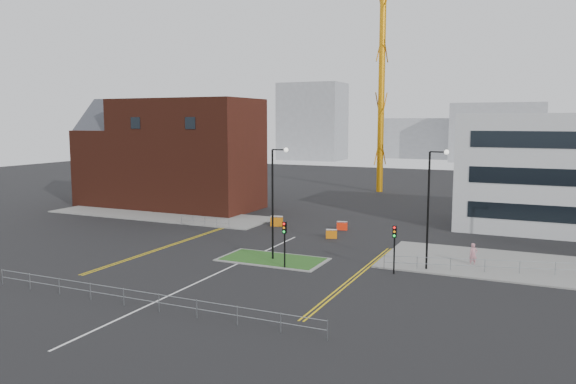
{
  "coord_description": "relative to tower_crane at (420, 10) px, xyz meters",
  "views": [
    {
      "loc": [
        21.68,
        -32.1,
        11.28
      ],
      "look_at": [
        1.2,
        12.75,
        5.0
      ],
      "focal_mm": 35.0,
      "sensor_mm": 36.0,
      "label": 1
    }
  ],
  "objects": [
    {
      "name": "yellow_right_b",
      "position": [
        6.43,
        -50.58,
        -28.01
      ],
      "size": [
        0.12,
        20.0,
        0.01
      ],
      "primitive_type": "cube",
      "color": "gold",
      "rests_on": "ground"
    },
    {
      "name": "skyline_d",
      "position": [
        -11.37,
        83.42,
        -22.01
      ],
      "size": [
        30.0,
        12.0,
        12.0
      ],
      "primitive_type": "cube",
      "color": "gray",
      "rests_on": "ground"
    },
    {
      "name": "barrier_right",
      "position": [
        0.06,
        -38.62,
        -27.53
      ],
      "size": [
        1.1,
        0.63,
        0.88
      ],
      "color": "orange",
      "rests_on": "ground"
    },
    {
      "name": "railing_front",
      "position": [
        -3.37,
        -62.58,
        -27.23
      ],
      "size": [
        24.05,
        0.05,
        1.1
      ],
      "color": "gray",
      "rests_on": "ground"
    },
    {
      "name": "barrier_mid",
      "position": [
        -0.37,
        -34.24,
        -27.52
      ],
      "size": [
        1.11,
        0.53,
        0.9
      ],
      "color": "#FC2D0E",
      "rests_on": "ground"
    },
    {
      "name": "railing_left",
      "position": [
        -14.37,
        -38.58,
        -27.27
      ],
      "size": [
        6.05,
        0.05,
        1.1
      ],
      "color": "gray",
      "rests_on": "ground"
    },
    {
      "name": "yellow_left_a",
      "position": [
        -12.37,
        -46.58,
        -28.01
      ],
      "size": [
        0.12,
        24.0,
        0.01
      ],
      "primitive_type": "cube",
      "color": "gold",
      "rests_on": "ground"
    },
    {
      "name": "yellow_left_b",
      "position": [
        -12.07,
        -46.58,
        -28.01
      ],
      "size": [
        0.12,
        24.0,
        0.01
      ],
      "primitive_type": "cube",
      "color": "gold",
      "rests_on": "ground"
    },
    {
      "name": "brick_building",
      "position": [
        -26.35,
        -28.58,
        -21.16
      ],
      "size": [
        24.2,
        10.07,
        14.24
      ],
      "color": "#4D1E13",
      "rests_on": "ground"
    },
    {
      "name": "ground",
      "position": [
        -3.37,
        -56.58,
        -28.01
      ],
      "size": [
        200.0,
        200.0,
        0.0
      ],
      "primitive_type": "plane",
      "color": "black",
      "rests_on": "ground"
    },
    {
      "name": "grass_island",
      "position": [
        -1.37,
        -48.58,
        -27.95
      ],
      "size": [
        8.0,
        4.0,
        0.12
      ],
      "primitive_type": "cube",
      "color": "#27521B",
      "rests_on": "ground"
    },
    {
      "name": "skyline_a",
      "position": [
        -43.37,
        63.42,
        -17.01
      ],
      "size": [
        18.0,
        12.0,
        22.0
      ],
      "primitive_type": "cube",
      "color": "gray",
      "rests_on": "ground"
    },
    {
      "name": "traffic_light_right",
      "position": [
        8.63,
        -48.6,
        -25.44
      ],
      "size": [
        0.28,
        0.33,
        3.65
      ],
      "color": "black",
      "rests_on": "ground"
    },
    {
      "name": "island_kerb",
      "position": [
        -1.37,
        -48.58,
        -27.97
      ],
      "size": [
        8.6,
        4.6,
        0.08
      ],
      "primitive_type": "cube",
      "color": "slate",
      "rests_on": "ground"
    },
    {
      "name": "traffic_light_island",
      "position": [
        0.63,
        -50.6,
        -25.44
      ],
      "size": [
        0.28,
        0.33,
        3.65
      ],
      "color": "black",
      "rests_on": "ground"
    },
    {
      "name": "pedestrian",
      "position": [
        13.7,
        -43.71,
        -27.12
      ],
      "size": [
        0.78,
        0.7,
        1.79
      ],
      "primitive_type": "imported",
      "rotation": [
        0.0,
        0.0,
        0.53
      ],
      "color": "#BC7A85",
      "rests_on": "ground"
    },
    {
      "name": "streetlamp_right_near",
      "position": [
        10.85,
        -46.58,
        -22.6
      ],
      "size": [
        1.46,
        0.36,
        9.18
      ],
      "color": "black",
      "rests_on": "ground"
    },
    {
      "name": "centre_line",
      "position": [
        -3.37,
        -54.58,
        -28.01
      ],
      "size": [
        0.15,
        30.0,
        0.01
      ],
      "primitive_type": "cube",
      "color": "silver",
      "rests_on": "ground"
    },
    {
      "name": "yellow_right_a",
      "position": [
        6.13,
        -50.58,
        -28.01
      ],
      "size": [
        0.12,
        20.0,
        0.01
      ],
      "primitive_type": "cube",
      "color": "gold",
      "rests_on": "ground"
    },
    {
      "name": "railing_right",
      "position": [
        17.13,
        -45.08,
        -27.23
      ],
      "size": [
        19.05,
        5.05,
        1.1
      ],
      "color": "gray",
      "rests_on": "ground"
    },
    {
      "name": "pavement_left",
      "position": [
        -23.37,
        -34.58,
        -27.95
      ],
      "size": [
        28.0,
        8.0,
        0.12
      ],
      "primitive_type": "cube",
      "color": "slate",
      "rests_on": "ground"
    },
    {
      "name": "barrier_left",
      "position": [
        -7.48,
        -35.16,
        -27.41
      ],
      "size": [
        1.38,
        0.74,
        1.1
      ],
      "color": "#D06C0B",
      "rests_on": "ground"
    },
    {
      "name": "pavement_right",
      "position": [
        18.63,
        -42.58,
        -27.95
      ],
      "size": [
        24.0,
        10.0,
        0.12
      ],
      "primitive_type": "cube",
      "color": "slate",
      "rests_on": "ground"
    },
    {
      "name": "streetlamp_island",
      "position": [
        -1.15,
        -48.58,
        -22.6
      ],
      "size": [
        1.46,
        0.36,
        9.18
      ],
      "color": "black",
      "rests_on": "ground"
    },
    {
      "name": "tower_crane",
      "position": [
        0.0,
        0.0,
        0.0
      ],
      "size": [
        51.13,
        15.89,
        40.77
      ],
      "color": "orange",
      "rests_on": "ground"
    },
    {
      "name": "skyline_b",
      "position": [
        6.63,
        73.42,
        -20.01
      ],
      "size": [
        24.0,
        12.0,
        16.0
      ],
      "primitive_type": "cube",
      "color": "gray",
      "rests_on": "ground"
    }
  ]
}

